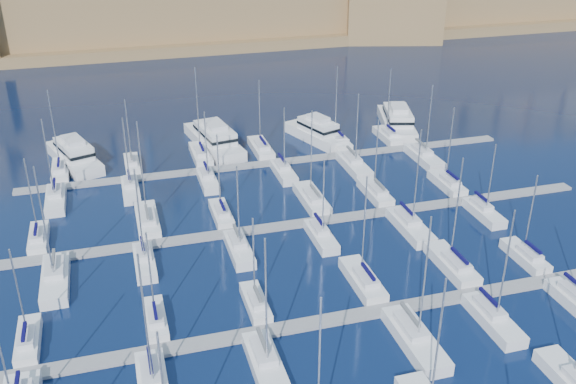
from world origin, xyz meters
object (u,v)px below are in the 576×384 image
object	(u,v)px
motor_yacht_b	(214,138)
motor_yacht_d	(397,120)
motor_yacht_c	(316,132)
motor_yacht_a	(74,155)

from	to	relation	value
motor_yacht_b	motor_yacht_d	bearing A→B (deg)	-0.57
motor_yacht_c	motor_yacht_a	bearing A→B (deg)	178.86
motor_yacht_d	motor_yacht_b	bearing A→B (deg)	179.43
motor_yacht_a	motor_yacht_c	bearing A→B (deg)	-1.14
motor_yacht_c	motor_yacht_d	world-z (taller)	same
motor_yacht_d	motor_yacht_c	bearing A→B (deg)	-174.73
motor_yacht_b	motor_yacht_c	xyz separation A→B (m)	(18.82, -1.92, -0.00)
motor_yacht_a	motor_yacht_c	xyz separation A→B (m)	(43.12, -0.86, -0.00)
motor_yacht_a	motor_yacht_d	xyz separation A→B (m)	(60.15, 0.71, 0.00)
motor_yacht_a	motor_yacht_d	bearing A→B (deg)	0.68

